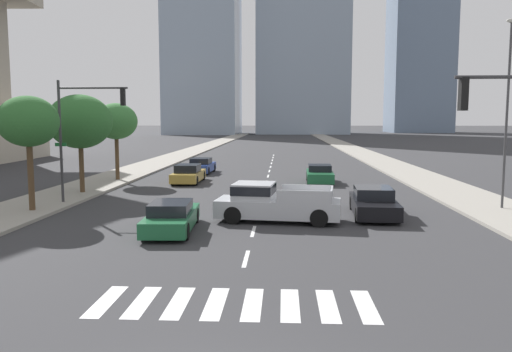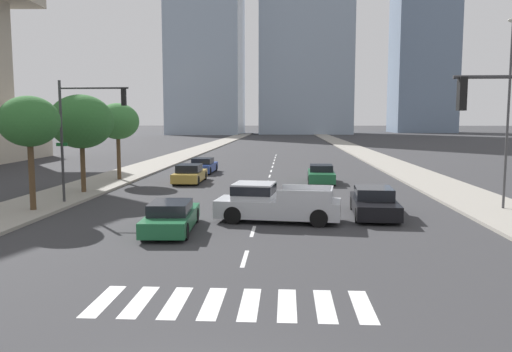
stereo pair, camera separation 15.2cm
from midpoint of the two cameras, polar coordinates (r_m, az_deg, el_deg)
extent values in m
cube|color=gray|center=(38.46, 19.01, -0.50)|extent=(4.00, 260.00, 0.15)
cube|color=gray|center=(39.20, -15.64, -0.26)|extent=(4.00, 260.00, 0.15)
cube|color=silver|center=(13.28, -16.50, -13.34)|extent=(0.45, 2.20, 0.01)
cube|color=silver|center=(13.01, -12.66, -13.65)|extent=(0.45, 2.20, 0.01)
cube|color=silver|center=(12.80, -8.67, -13.91)|extent=(0.45, 2.20, 0.01)
cube|color=silver|center=(12.64, -4.56, -14.10)|extent=(0.45, 2.20, 0.01)
cube|color=silver|center=(12.56, -0.36, -14.23)|extent=(0.45, 2.20, 0.01)
cube|color=silver|center=(12.53, 3.88, -14.29)|extent=(0.45, 2.20, 0.01)
cube|color=silver|center=(12.57, 8.12, -14.27)|extent=(0.45, 2.20, 0.01)
cube|color=silver|center=(12.68, 12.30, -14.18)|extent=(0.45, 2.20, 0.01)
cube|color=silver|center=(16.38, -1.01, -9.29)|extent=(0.14, 2.00, 0.01)
cube|color=silver|center=(20.26, -0.13, -6.25)|extent=(0.14, 2.00, 0.01)
cube|color=silver|center=(24.17, 0.47, -4.19)|extent=(0.14, 2.00, 0.01)
cube|color=silver|center=(28.11, 0.89, -2.70)|extent=(0.14, 2.00, 0.01)
cube|color=silver|center=(32.06, 1.21, -1.58)|extent=(0.14, 2.00, 0.01)
cube|color=silver|center=(36.02, 1.46, -0.71)|extent=(0.14, 2.00, 0.01)
cube|color=silver|center=(39.99, 1.66, -0.01)|extent=(0.14, 2.00, 0.01)
cube|color=silver|center=(43.97, 1.82, 0.57)|extent=(0.14, 2.00, 0.01)
cube|color=silver|center=(47.95, 1.96, 1.05)|extent=(0.14, 2.00, 0.01)
cube|color=silver|center=(51.93, 2.07, 1.45)|extent=(0.14, 2.00, 0.01)
cube|color=silver|center=(55.92, 2.17, 1.80)|extent=(0.14, 2.00, 0.01)
cube|color=silver|center=(59.91, 2.26, 2.10)|extent=(0.14, 2.00, 0.01)
cube|color=silver|center=(63.90, 2.33, 2.36)|extent=(0.14, 2.00, 0.01)
cube|color=#B7BABF|center=(22.12, 2.71, -3.62)|extent=(5.57, 2.62, 0.75)
cube|color=#B7BABF|center=(22.18, -0.03, -1.69)|extent=(1.93, 2.03, 0.70)
cube|color=black|center=(22.16, -0.03, -1.48)|extent=(1.95, 2.07, 0.39)
cube|color=#B7BABF|center=(20.95, 5.58, -2.40)|extent=(2.25, 0.35, 0.55)
cube|color=#B7BABF|center=(22.84, 5.98, -1.68)|extent=(2.25, 0.35, 0.55)
cube|color=#B7BABF|center=(21.84, 8.74, -2.09)|extent=(0.31, 1.91, 0.55)
cylinder|color=black|center=(21.61, -2.43, -4.43)|extent=(0.79, 0.35, 0.76)
cylinder|color=black|center=(23.33, -1.46, -3.63)|extent=(0.79, 0.35, 0.76)
cylinder|color=black|center=(21.12, 7.32, -4.73)|extent=(0.79, 0.35, 0.76)
cylinder|color=black|center=(22.88, 7.56, -3.88)|extent=(0.79, 0.35, 0.76)
cube|color=navy|center=(42.51, -5.86, 0.98)|extent=(1.90, 4.34, 0.63)
cube|color=black|center=(42.26, -5.93, 1.70)|extent=(1.61, 1.98, 0.47)
cylinder|color=black|center=(44.11, -6.50, 0.96)|extent=(0.24, 0.65, 0.64)
cylinder|color=black|center=(43.81, -4.47, 0.95)|extent=(0.24, 0.65, 0.64)
cylinder|color=black|center=(41.27, -7.33, 0.58)|extent=(0.24, 0.65, 0.64)
cylinder|color=black|center=(40.96, -5.17, 0.57)|extent=(0.24, 0.65, 0.64)
cube|color=#1E6038|center=(20.57, -9.29, -4.85)|extent=(1.97, 4.76, 0.59)
cube|color=black|center=(20.25, -9.43, -3.53)|extent=(1.63, 2.18, 0.46)
cylinder|color=black|center=(22.27, -10.57, -4.37)|extent=(0.26, 0.65, 0.64)
cylinder|color=black|center=(22.03, -6.62, -4.42)|extent=(0.26, 0.65, 0.64)
cylinder|color=black|center=(19.22, -12.36, -6.12)|extent=(0.26, 0.65, 0.64)
cylinder|color=black|center=(18.94, -7.77, -6.21)|extent=(0.26, 0.65, 0.64)
cube|color=#1E6038|center=(35.88, 7.47, -0.01)|extent=(1.93, 4.39, 0.66)
cube|color=black|center=(36.04, 7.47, 0.91)|extent=(1.64, 2.00, 0.45)
cylinder|color=black|center=(34.48, 8.91, -0.57)|extent=(0.24, 0.65, 0.64)
cylinder|color=black|center=(34.41, 6.22, -0.54)|extent=(0.24, 0.65, 0.64)
cylinder|color=black|center=(37.40, 8.62, -0.03)|extent=(0.24, 0.65, 0.64)
cylinder|color=black|center=(37.34, 6.14, 0.00)|extent=(0.24, 0.65, 0.64)
cube|color=#B28E38|center=(36.18, -7.34, 0.01)|extent=(1.79, 4.60, 0.61)
cube|color=black|center=(35.90, -7.42, 0.88)|extent=(1.58, 2.07, 0.53)
cylinder|color=black|center=(37.88, -8.10, 0.06)|extent=(0.22, 0.64, 0.64)
cylinder|color=black|center=(37.59, -5.69, 0.04)|extent=(0.22, 0.64, 0.64)
cylinder|color=black|center=(34.84, -9.12, -0.50)|extent=(0.22, 0.64, 0.64)
cylinder|color=black|center=(34.53, -6.50, -0.52)|extent=(0.22, 0.64, 0.64)
cube|color=black|center=(23.98, 13.34, -3.28)|extent=(2.18, 4.88, 0.65)
cube|color=black|center=(24.12, 13.31, -1.84)|extent=(1.79, 2.25, 0.50)
cylinder|color=black|center=(22.54, 15.97, -4.38)|extent=(0.26, 0.65, 0.64)
cylinder|color=black|center=(22.33, 11.60, -4.37)|extent=(0.26, 0.65, 0.64)
cylinder|color=black|center=(25.70, 14.84, -3.05)|extent=(0.26, 0.65, 0.64)
cylinder|color=black|center=(25.52, 11.01, -3.02)|extent=(0.26, 0.65, 0.64)
cube|color=black|center=(14.99, 22.48, 8.56)|extent=(0.20, 0.28, 0.90)
sphere|color=red|center=(15.01, 22.53, 9.70)|extent=(0.18, 0.18, 0.18)
sphere|color=orange|center=(14.99, 22.48, 8.56)|extent=(0.18, 0.18, 0.18)
sphere|color=green|center=(14.98, 22.43, 7.41)|extent=(0.18, 0.18, 0.18)
cylinder|color=#333335|center=(28.17, -20.92, 3.64)|extent=(0.14, 0.14, 6.30)
cylinder|color=#333335|center=(27.50, -17.68, 9.44)|extent=(3.60, 0.10, 0.10)
cube|color=black|center=(26.96, -14.54, 8.64)|extent=(0.20, 0.28, 0.90)
sphere|color=red|center=(26.98, -14.56, 9.28)|extent=(0.18, 0.18, 0.18)
sphere|color=orange|center=(26.96, -14.54, 8.64)|extent=(0.18, 0.18, 0.18)
sphere|color=green|center=(26.95, -14.52, 8.01)|extent=(0.18, 0.18, 0.18)
cube|color=#19662D|center=(28.17, -20.91, 3.34)|extent=(0.60, 0.04, 0.18)
cylinder|color=#3F3F42|center=(27.12, 26.69, 5.96)|extent=(0.12, 0.12, 8.81)
cylinder|color=#4C3823|center=(26.22, -23.81, -0.17)|extent=(0.28, 0.28, 3.08)
ellipsoid|color=#2D662D|center=(26.08, -24.07, 5.65)|extent=(2.81, 2.81, 2.39)
cylinder|color=#4C3823|center=(31.72, -18.80, 0.71)|extent=(0.28, 0.28, 2.69)
ellipsoid|color=#2D662D|center=(31.59, -18.98, 5.83)|extent=(3.72, 3.72, 3.17)
cylinder|color=#4C3823|center=(37.75, -15.11, 1.89)|extent=(0.28, 0.28, 2.97)
ellipsoid|color=#387538|center=(37.65, -15.23, 5.98)|extent=(3.03, 3.03, 2.57)
cube|color=slate|center=(195.82, 18.47, 16.37)|extent=(20.56, 20.30, 79.28)
camera|label=1|loc=(0.08, -89.80, 0.02)|focal=35.46mm
camera|label=2|loc=(0.08, 90.20, -0.02)|focal=35.46mm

